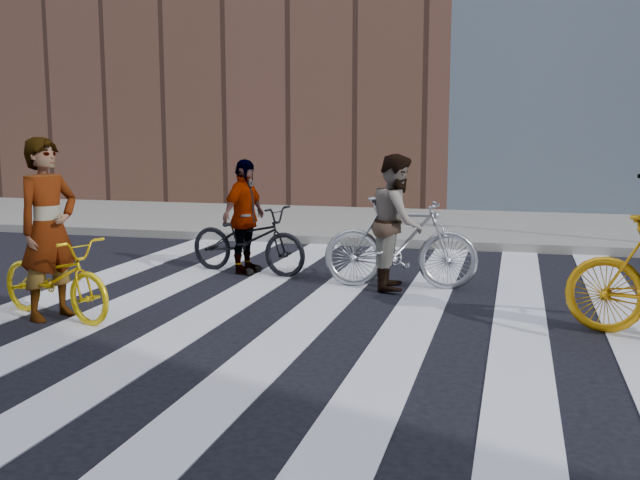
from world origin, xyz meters
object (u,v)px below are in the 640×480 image
at_px(bike_dark_rear, 248,239).
at_px(rider_left, 48,229).
at_px(rider_mid, 397,222).
at_px(rider_rear, 244,217).
at_px(bike_yellow_left, 55,278).
at_px(bike_silver_mid, 401,243).

distance_m(bike_dark_rear, rider_left, 3.17).
distance_m(bike_dark_rear, rider_mid, 2.25).
relative_size(bike_dark_rear, rider_rear, 1.15).
xyz_separation_m(bike_yellow_left, rider_rear, (1.07, 2.90, 0.36)).
bearing_deg(rider_left, bike_silver_mid, -35.09).
xyz_separation_m(rider_mid, rider_rear, (-2.22, 0.45, -0.05)).
height_order(bike_silver_mid, rider_rear, rider_rear).
xyz_separation_m(bike_silver_mid, rider_rear, (-2.27, 0.45, 0.22)).
height_order(bike_yellow_left, rider_left, rider_left).
bearing_deg(rider_mid, rider_left, 120.65).
relative_size(bike_silver_mid, rider_rear, 1.21).
xyz_separation_m(bike_yellow_left, bike_silver_mid, (3.34, 2.45, 0.14)).
xyz_separation_m(bike_yellow_left, bike_dark_rear, (1.12, 2.90, 0.04)).
bearing_deg(bike_silver_mid, bike_dark_rear, 72.89).
bearing_deg(rider_rear, rider_left, 171.57).
xyz_separation_m(bike_dark_rear, rider_rear, (-0.05, 0.00, 0.32)).
height_order(bike_silver_mid, bike_dark_rear, bike_silver_mid).
relative_size(bike_yellow_left, rider_left, 0.87).
distance_m(bike_yellow_left, bike_dark_rear, 3.11).
distance_m(bike_yellow_left, rider_rear, 3.11).
bearing_deg(rider_mid, bike_dark_rear, 72.64).
bearing_deg(rider_left, bike_yellow_left, -70.93).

